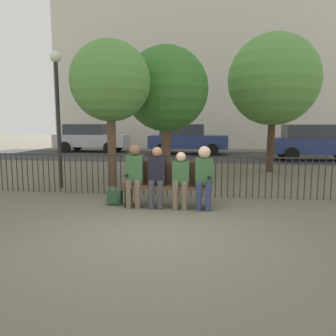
# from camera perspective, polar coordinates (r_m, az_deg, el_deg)

# --- Properties ---
(ground_plane) EXTENTS (80.00, 80.00, 0.00)m
(ground_plane) POSITION_cam_1_polar(r_m,az_deg,el_deg) (5.15, -2.53, -11.40)
(ground_plane) COLOR #605B4C
(park_bench) EXTENTS (1.77, 0.45, 0.92)m
(park_bench) POSITION_cam_1_polar(r_m,az_deg,el_deg) (6.69, 0.09, -2.50)
(park_bench) COLOR #4C331E
(park_bench) RESTS_ON ground
(seated_person_0) EXTENTS (0.34, 0.39, 1.26)m
(seated_person_0) POSITION_cam_1_polar(r_m,az_deg,el_deg) (6.65, -5.82, -0.72)
(seated_person_0) COLOR brown
(seated_person_0) RESTS_ON ground
(seated_person_1) EXTENTS (0.34, 0.39, 1.22)m
(seated_person_1) POSITION_cam_1_polar(r_m,az_deg,el_deg) (6.56, -1.94, -1.05)
(seated_person_1) COLOR #3D3D42
(seated_person_1) RESTS_ON ground
(seated_person_2) EXTENTS (0.34, 0.39, 1.13)m
(seated_person_2) POSITION_cam_1_polar(r_m,az_deg,el_deg) (6.50, 2.23, -1.58)
(seated_person_2) COLOR brown
(seated_person_2) RESTS_ON ground
(seated_person_3) EXTENTS (0.34, 0.39, 1.25)m
(seated_person_3) POSITION_cam_1_polar(r_m,az_deg,el_deg) (6.47, 6.31, -0.94)
(seated_person_3) COLOR navy
(seated_person_3) RESTS_ON ground
(backpack) EXTENTS (0.30, 0.22, 0.30)m
(backpack) POSITION_cam_1_polar(r_m,az_deg,el_deg) (6.96, -9.27, -5.10)
(backpack) COLOR #284C2D
(backpack) RESTS_ON ground
(fence_railing) EXTENTS (9.01, 0.03, 0.95)m
(fence_railing) POSITION_cam_1_polar(r_m,az_deg,el_deg) (7.62, 0.93, -0.73)
(fence_railing) COLOR #2D2823
(fence_railing) RESTS_ON ground
(tree_0) EXTENTS (2.11, 2.11, 3.84)m
(tree_0) POSITION_cam_1_polar(r_m,az_deg,el_deg) (8.98, -10.02, 14.57)
(tree_0) COLOR brown
(tree_0) RESTS_ON ground
(tree_1) EXTENTS (2.62, 2.62, 4.05)m
(tree_1) POSITION_cam_1_polar(r_m,az_deg,el_deg) (10.41, -0.34, 13.50)
(tree_1) COLOR brown
(tree_1) RESTS_ON ground
(tree_2) EXTENTS (3.08, 3.08, 4.68)m
(tree_2) POSITION_cam_1_polar(r_m,az_deg,el_deg) (12.04, 17.90, 14.36)
(tree_2) COLOR #422D1E
(tree_2) RESTS_ON ground
(lamp_post) EXTENTS (0.28, 0.28, 3.48)m
(lamp_post) POSITION_cam_1_polar(r_m,az_deg,el_deg) (9.01, -18.72, 11.42)
(lamp_post) COLOR black
(lamp_post) RESTS_ON ground
(street_surface) EXTENTS (24.00, 6.00, 0.01)m
(street_surface) POSITION_cam_1_polar(r_m,az_deg,el_deg) (16.89, 4.72, 2.10)
(street_surface) COLOR #333335
(street_surface) RESTS_ON ground
(parked_car_0) EXTENTS (4.20, 1.94, 1.62)m
(parked_car_0) POSITION_cam_1_polar(r_m,az_deg,el_deg) (17.91, 3.27, 5.14)
(parked_car_0) COLOR navy
(parked_car_0) RESTS_ON ground
(parked_car_1) EXTENTS (4.20, 1.94, 1.62)m
(parked_car_1) POSITION_cam_1_polar(r_m,az_deg,el_deg) (19.86, -13.32, 5.21)
(parked_car_1) COLOR #B7B7BC
(parked_car_1) RESTS_ON ground
(parked_car_2) EXTENTS (4.20, 1.94, 1.62)m
(parked_car_2) POSITION_cam_1_polar(r_m,az_deg,el_deg) (16.35, 24.28, 4.19)
(parked_car_2) COLOR navy
(parked_car_2) RESTS_ON ground
(building_facade) EXTENTS (20.00, 6.00, 14.04)m
(building_facade) POSITION_cam_1_polar(r_m,az_deg,el_deg) (25.36, 5.93, 19.96)
(building_facade) COLOR beige
(building_facade) RESTS_ON ground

